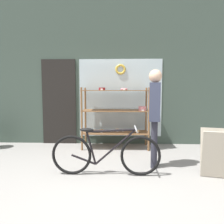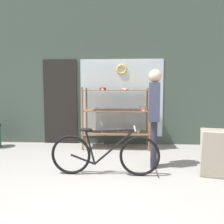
{
  "view_description": "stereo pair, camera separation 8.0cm",
  "coord_description": "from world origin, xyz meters",
  "px_view_note": "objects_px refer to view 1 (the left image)",
  "views": [
    {
      "loc": [
        0.19,
        -2.52,
        1.32
      ],
      "look_at": [
        0.04,
        1.55,
        0.93
      ],
      "focal_mm": 35.0,
      "sensor_mm": 36.0,
      "label": 1
    },
    {
      "loc": [
        0.27,
        -2.52,
        1.32
      ],
      "look_at": [
        0.04,
        1.55,
        0.93
      ],
      "focal_mm": 35.0,
      "sensor_mm": 36.0,
      "label": 2
    }
  ],
  "objects_px": {
    "display_case": "(117,112)",
    "pedestrian": "(155,110)",
    "bicycle": "(105,154)",
    "sandwich_board": "(217,154)"
  },
  "relations": [
    {
      "from": "display_case",
      "to": "bicycle",
      "type": "relative_size",
      "value": 0.89
    },
    {
      "from": "sandwich_board",
      "to": "pedestrian",
      "type": "bearing_deg",
      "value": 166.52
    },
    {
      "from": "display_case",
      "to": "pedestrian",
      "type": "xyz_separation_m",
      "value": [
        0.67,
        -1.29,
        0.16
      ]
    },
    {
      "from": "bicycle",
      "to": "sandwich_board",
      "type": "relative_size",
      "value": 2.33
    },
    {
      "from": "display_case",
      "to": "pedestrian",
      "type": "bearing_deg",
      "value": -62.31
    },
    {
      "from": "display_case",
      "to": "pedestrian",
      "type": "relative_size",
      "value": 0.91
    },
    {
      "from": "display_case",
      "to": "bicycle",
      "type": "xyz_separation_m",
      "value": [
        -0.15,
        -1.69,
        -0.5
      ]
    },
    {
      "from": "bicycle",
      "to": "pedestrian",
      "type": "relative_size",
      "value": 1.02
    },
    {
      "from": "display_case",
      "to": "sandwich_board",
      "type": "xyz_separation_m",
      "value": [
        1.55,
        -1.73,
        -0.46
      ]
    },
    {
      "from": "display_case",
      "to": "bicycle",
      "type": "bearing_deg",
      "value": -94.99
    }
  ]
}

